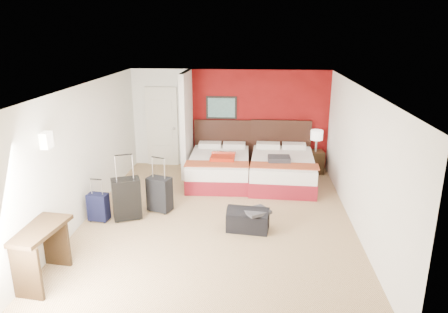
# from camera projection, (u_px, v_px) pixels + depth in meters

# --- Properties ---
(ground) EXTENTS (6.50, 6.50, 0.00)m
(ground) POSITION_uv_depth(u_px,v_px,m) (218.00, 219.00, 7.90)
(ground) COLOR tan
(ground) RESTS_ON ground
(room_walls) EXTENTS (5.02, 6.52, 2.50)m
(room_walls) POSITION_uv_depth(u_px,v_px,m) (159.00, 135.00, 8.99)
(room_walls) COLOR white
(room_walls) RESTS_ON ground
(red_accent_panel) EXTENTS (3.50, 0.04, 2.50)m
(red_accent_panel) POSITION_uv_depth(u_px,v_px,m) (259.00, 120.00, 10.55)
(red_accent_panel) COLOR maroon
(red_accent_panel) RESTS_ON ground
(partition_wall) EXTENTS (0.12, 1.20, 2.50)m
(partition_wall) POSITION_uv_depth(u_px,v_px,m) (187.00, 124.00, 10.09)
(partition_wall) COLOR silver
(partition_wall) RESTS_ON ground
(entry_door) EXTENTS (0.82, 0.06, 2.05)m
(entry_door) POSITION_uv_depth(u_px,v_px,m) (162.00, 127.00, 10.78)
(entry_door) COLOR silver
(entry_door) RESTS_ON ground
(bed_left) EXTENTS (1.44, 2.02, 0.60)m
(bed_left) POSITION_uv_depth(u_px,v_px,m) (219.00, 169.00, 9.82)
(bed_left) COLOR white
(bed_left) RESTS_ON ground
(bed_right) EXTENTS (1.52, 2.12, 0.62)m
(bed_right) POSITION_uv_depth(u_px,v_px,m) (282.00, 170.00, 9.66)
(bed_right) COLOR white
(bed_right) RESTS_ON ground
(red_suitcase_open) EXTENTS (0.57, 0.77, 0.09)m
(red_suitcase_open) POSITION_uv_depth(u_px,v_px,m) (223.00, 156.00, 9.61)
(red_suitcase_open) COLOR #AA220E
(red_suitcase_open) RESTS_ON bed_left
(jacket_bundle) EXTENTS (0.50, 0.40, 0.12)m
(jacket_bundle) POSITION_uv_depth(u_px,v_px,m) (279.00, 159.00, 9.27)
(jacket_bundle) COLOR #343338
(jacket_bundle) RESTS_ON bed_right
(nightstand) EXTENTS (0.43, 0.43, 0.56)m
(nightstand) POSITION_uv_depth(u_px,v_px,m) (315.00, 162.00, 10.38)
(nightstand) COLOR black
(nightstand) RESTS_ON ground
(table_lamp) EXTENTS (0.33, 0.33, 0.53)m
(table_lamp) POSITION_uv_depth(u_px,v_px,m) (316.00, 141.00, 10.22)
(table_lamp) COLOR beige
(table_lamp) RESTS_ON nightstand
(suitcase_black) EXTENTS (0.60, 0.50, 0.77)m
(suitcase_black) POSITION_uv_depth(u_px,v_px,m) (127.00, 200.00, 7.80)
(suitcase_black) COLOR black
(suitcase_black) RESTS_ON ground
(suitcase_charcoal) EXTENTS (0.52, 0.42, 0.67)m
(suitcase_charcoal) POSITION_uv_depth(u_px,v_px,m) (160.00, 195.00, 8.16)
(suitcase_charcoal) COLOR black
(suitcase_charcoal) RESTS_ON ground
(suitcase_navy) EXTENTS (0.39, 0.27, 0.51)m
(suitcase_navy) POSITION_uv_depth(u_px,v_px,m) (99.00, 208.00, 7.76)
(suitcase_navy) COLOR black
(suitcase_navy) RESTS_ON ground
(duffel_bag) EXTENTS (0.78, 0.48, 0.37)m
(duffel_bag) POSITION_uv_depth(u_px,v_px,m) (248.00, 221.00, 7.41)
(duffel_bag) COLOR black
(duffel_bag) RESTS_ON ground
(jacket_draped) EXTENTS (0.55, 0.53, 0.06)m
(jacket_draped) POSITION_uv_depth(u_px,v_px,m) (257.00, 211.00, 7.29)
(jacket_draped) COLOR #3A3A3F
(jacket_draped) RESTS_ON duffel_bag
(desk) EXTENTS (0.61, 1.05, 0.83)m
(desk) POSITION_uv_depth(u_px,v_px,m) (41.00, 255.00, 5.87)
(desk) COLOR black
(desk) RESTS_ON ground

